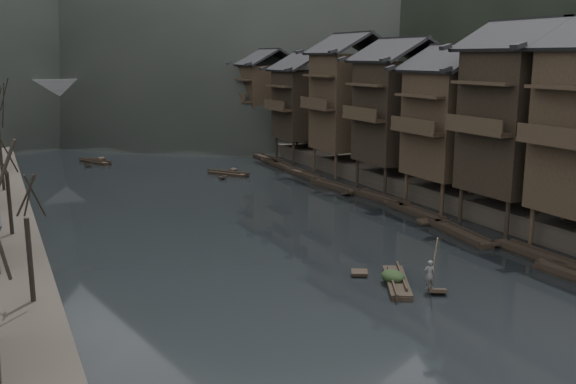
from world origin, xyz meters
TOP-DOWN VIEW (x-y plane):
  - water at (0.00, 0.00)m, footprint 300.00×300.00m
  - right_bank at (35.00, 40.00)m, footprint 40.00×200.00m
  - stilt_houses at (17.28, 18.64)m, footprint 9.00×67.60m
  - moored_sampans at (12.12, 17.71)m, footprint 3.09×53.66m
  - midriver_boats at (-0.96, 41.00)m, footprint 14.78×18.52m
  - stone_bridge at (-0.00, 72.00)m, footprint 40.00×6.00m
  - hero_sampan at (2.06, -1.01)m, footprint 3.32×5.15m
  - cargo_heap at (1.95, -0.79)m, footprint 1.18×1.54m
  - boatman at (2.94, -2.66)m, footprint 0.67×0.54m
  - bamboo_pole at (3.14, -2.66)m, footprint 1.19×2.00m

SIDE VIEW (x-z plane):
  - water at x=0.00m, z-range 0.00..0.00m
  - midriver_boats at x=-0.96m, z-range -0.01..0.42m
  - moored_sampans at x=12.12m, z-range -0.03..0.44m
  - hero_sampan at x=2.06m, z-range -0.02..0.42m
  - cargo_heap at x=1.95m, z-range 0.44..1.15m
  - right_bank at x=35.00m, z-range 0.00..1.80m
  - boatman at x=2.94m, z-range 0.44..2.02m
  - bamboo_pole at x=3.14m, z-range 2.02..6.03m
  - stone_bridge at x=0.00m, z-range 0.61..9.61m
  - stilt_houses at x=17.28m, z-range 1.29..16.33m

